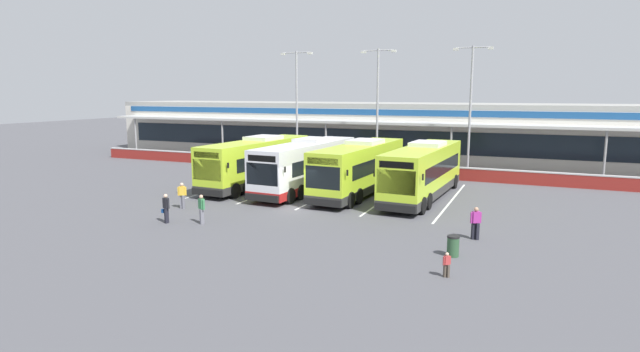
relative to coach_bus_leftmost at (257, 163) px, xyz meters
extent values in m
plane|color=#4C4C51|center=(6.29, -5.78, -1.79)|extent=(200.00, 200.00, 0.00)
cube|color=beige|center=(6.29, 21.22, 0.96)|extent=(70.00, 10.00, 5.50)
cube|color=#19232D|center=(6.29, 16.20, 0.51)|extent=(66.00, 0.08, 2.20)
cube|color=navy|center=(6.29, 16.19, 3.36)|extent=(68.00, 0.08, 0.60)
cube|color=beige|center=(6.29, 14.72, 2.41)|extent=(67.00, 3.00, 0.24)
cube|color=gray|center=(6.29, 21.22, 3.96)|extent=(70.00, 10.00, 0.50)
cylinder|color=#999999|center=(-24.71, 13.52, 0.31)|extent=(0.20, 0.20, 4.20)
cylinder|color=#999999|center=(-12.31, 13.52, 0.31)|extent=(0.20, 0.20, 4.20)
cylinder|color=#999999|center=(0.09, 13.52, 0.31)|extent=(0.20, 0.20, 4.20)
cylinder|color=#999999|center=(12.49, 13.52, 0.31)|extent=(0.20, 0.20, 4.20)
cylinder|color=#999999|center=(24.89, 13.52, 0.31)|extent=(0.20, 0.20, 4.20)
cube|color=maroon|center=(6.29, 8.72, -1.29)|extent=(60.00, 0.36, 1.00)
cube|color=#B2B2B2|center=(6.29, 8.72, -0.74)|extent=(60.00, 0.40, 0.10)
cube|color=#B7DB2D|center=(0.00, -0.04, 0.12)|extent=(3.19, 12.12, 3.19)
cube|color=#333333|center=(0.00, -0.04, -1.19)|extent=(3.21, 12.14, 0.56)
cube|color=black|center=(0.02, 0.36, 0.36)|extent=(3.09, 9.72, 0.96)
cube|color=black|center=(-0.32, -5.98, 0.26)|extent=(2.31, 0.22, 1.40)
cube|color=black|center=(-0.32, -5.99, 1.26)|extent=(2.05, 0.19, 0.40)
cube|color=silver|center=(0.05, 0.96, 1.85)|extent=(2.20, 2.91, 0.28)
cube|color=black|center=(-0.33, -6.09, -1.24)|extent=(2.46, 0.29, 0.44)
cube|color=black|center=(1.15, -5.71, 0.61)|extent=(0.09, 0.12, 0.36)
cube|color=black|center=(-1.75, -5.55, 0.61)|extent=(0.09, 0.12, 0.36)
cylinder|color=black|center=(1.44, 4.49, -1.27)|extent=(0.38, 1.06, 1.04)
cylinder|color=black|center=(-0.95, 4.62, -1.27)|extent=(0.38, 1.06, 1.04)
cylinder|color=black|center=(1.02, -3.30, -1.27)|extent=(0.38, 1.06, 1.04)
cylinder|color=black|center=(-1.37, -3.17, -1.27)|extent=(0.38, 1.06, 1.04)
cylinder|color=black|center=(0.95, -4.70, -1.27)|extent=(0.38, 1.06, 1.04)
cylinder|color=black|center=(-1.44, -4.57, -1.27)|extent=(0.38, 1.06, 1.04)
cube|color=silver|center=(4.25, -0.16, 0.12)|extent=(3.19, 12.12, 3.19)
cube|color=#AD1E1E|center=(4.25, -0.16, -1.19)|extent=(3.21, 12.14, 0.56)
cube|color=black|center=(4.27, 0.24, 0.36)|extent=(3.09, 9.72, 0.96)
cube|color=black|center=(3.93, -6.10, 0.26)|extent=(2.31, 0.22, 1.40)
cube|color=black|center=(3.93, -6.11, 1.26)|extent=(2.05, 0.19, 0.40)
cube|color=silver|center=(4.31, 0.84, 1.85)|extent=(2.20, 2.91, 0.28)
cube|color=black|center=(3.93, -6.21, -1.24)|extent=(2.46, 0.29, 0.44)
cube|color=black|center=(5.41, -5.83, 0.61)|extent=(0.09, 0.12, 0.36)
cube|color=black|center=(2.50, -5.67, 0.61)|extent=(0.09, 0.12, 0.36)
cylinder|color=black|center=(5.69, 4.37, -1.27)|extent=(0.38, 1.06, 1.04)
cylinder|color=black|center=(3.30, 4.50, -1.27)|extent=(0.38, 1.06, 1.04)
cylinder|color=black|center=(5.27, -3.41, -1.27)|extent=(0.38, 1.06, 1.04)
cylinder|color=black|center=(2.89, -3.29, -1.27)|extent=(0.38, 1.06, 1.04)
cylinder|color=black|center=(5.20, -4.81, -1.27)|extent=(0.38, 1.06, 1.04)
cylinder|color=black|center=(2.81, -4.69, -1.27)|extent=(0.38, 1.06, 1.04)
cube|color=#B7DB2D|center=(8.26, 0.16, 0.12)|extent=(3.19, 12.12, 3.19)
cube|color=#333333|center=(8.26, 0.16, -1.19)|extent=(3.21, 12.14, 0.56)
cube|color=black|center=(8.28, 0.56, 0.36)|extent=(3.09, 9.72, 0.96)
cube|color=black|center=(7.94, -5.78, 0.26)|extent=(2.31, 0.22, 1.40)
cube|color=black|center=(7.94, -5.79, 1.26)|extent=(2.05, 0.19, 0.40)
cube|color=silver|center=(8.31, 1.16, 1.85)|extent=(2.20, 2.91, 0.28)
cube|color=black|center=(7.93, -5.89, -1.24)|extent=(2.46, 0.29, 0.44)
cube|color=black|center=(9.41, -5.51, 0.61)|extent=(0.09, 0.12, 0.36)
cube|color=black|center=(6.51, -5.36, 0.61)|extent=(0.09, 0.12, 0.36)
cylinder|color=black|center=(9.70, 4.69, -1.27)|extent=(0.38, 1.06, 1.04)
cylinder|color=black|center=(7.31, 4.82, -1.27)|extent=(0.38, 1.06, 1.04)
cylinder|color=black|center=(9.28, -3.10, -1.27)|extent=(0.38, 1.06, 1.04)
cylinder|color=black|center=(6.89, -2.97, -1.27)|extent=(0.38, 1.06, 1.04)
cylinder|color=black|center=(9.21, -4.50, -1.27)|extent=(0.38, 1.06, 1.04)
cylinder|color=black|center=(6.82, -4.37, -1.27)|extent=(0.38, 1.06, 1.04)
cube|color=#B7DB2D|center=(12.72, 0.39, 0.12)|extent=(3.19, 12.12, 3.19)
cube|color=#333333|center=(12.72, 0.39, -1.19)|extent=(3.21, 12.14, 0.56)
cube|color=black|center=(12.74, 0.79, 0.36)|extent=(3.09, 9.72, 0.96)
cube|color=black|center=(12.40, -5.55, 0.26)|extent=(2.31, 0.22, 1.40)
cube|color=black|center=(12.40, -5.56, 1.26)|extent=(2.05, 0.19, 0.40)
cube|color=silver|center=(12.77, 1.39, 1.85)|extent=(2.20, 2.91, 0.28)
cube|color=black|center=(12.40, -5.66, -1.24)|extent=(2.46, 0.29, 0.44)
cube|color=black|center=(13.87, -5.28, 0.61)|extent=(0.09, 0.12, 0.36)
cube|color=black|center=(10.97, -5.13, 0.61)|extent=(0.09, 0.12, 0.36)
cylinder|color=black|center=(14.16, 4.92, -1.27)|extent=(0.38, 1.06, 1.04)
cylinder|color=black|center=(11.77, 5.04, -1.27)|extent=(0.38, 1.06, 1.04)
cylinder|color=black|center=(13.74, -2.87, -1.27)|extent=(0.38, 1.06, 1.04)
cylinder|color=black|center=(11.36, -2.74, -1.27)|extent=(0.38, 1.06, 1.04)
cylinder|color=black|center=(13.67, -4.27, -1.27)|extent=(0.38, 1.06, 1.04)
cylinder|color=black|center=(11.28, -4.14, -1.27)|extent=(0.38, 1.06, 1.04)
cube|color=silver|center=(-2.11, 0.22, -1.78)|extent=(0.14, 13.00, 0.01)
cube|color=silver|center=(2.09, 0.22, -1.78)|extent=(0.14, 13.00, 0.01)
cube|color=silver|center=(6.29, 0.22, -1.78)|extent=(0.14, 13.00, 0.01)
cube|color=silver|center=(10.49, 0.22, -1.78)|extent=(0.14, 13.00, 0.01)
cube|color=silver|center=(14.69, 0.22, -1.78)|extent=(0.14, 13.00, 0.01)
cube|color=black|center=(1.06, -11.75, -1.37)|extent=(0.19, 0.22, 0.84)
cube|color=black|center=(1.18, -11.91, -1.37)|extent=(0.19, 0.22, 0.84)
cube|color=black|center=(1.12, -11.83, -0.67)|extent=(0.39, 0.32, 0.56)
cube|color=black|center=(0.91, -11.76, -0.69)|extent=(0.12, 0.12, 0.54)
cube|color=black|center=(1.33, -11.90, -0.69)|extent=(0.12, 0.12, 0.54)
sphere|color=#DBB293|center=(1.12, -11.83, -0.28)|extent=(0.22, 0.22, 0.22)
cube|color=#194C9E|center=(0.85, -11.72, -1.16)|extent=(0.21, 0.30, 0.22)
cylinder|color=#194C9E|center=(0.85, -11.72, -0.98)|extent=(0.02, 0.02, 0.16)
cube|color=slate|center=(2.99, -11.14, -1.37)|extent=(0.20, 0.22, 0.84)
cube|color=slate|center=(3.09, -11.31, -1.37)|extent=(0.20, 0.22, 0.84)
cube|color=#387F4C|center=(3.04, -11.23, -0.67)|extent=(0.40, 0.34, 0.56)
cube|color=#387F4C|center=(2.84, -11.14, -0.69)|extent=(0.12, 0.13, 0.54)
cube|color=#387F4C|center=(3.24, -11.32, -0.69)|extent=(0.12, 0.13, 0.54)
sphere|color=tan|center=(3.04, -11.23, -0.28)|extent=(0.22, 0.22, 0.22)
cube|color=#4C4238|center=(16.68, -14.21, -1.53)|extent=(0.14, 0.14, 0.52)
cube|color=#4C4238|center=(16.80, -14.20, -1.53)|extent=(0.14, 0.14, 0.52)
cube|color=#B23838|center=(16.74, -14.21, -1.09)|extent=(0.25, 0.24, 0.35)
cube|color=#B23838|center=(16.64, -14.30, -1.11)|extent=(0.08, 0.08, 0.33)
cube|color=#B23838|center=(16.84, -14.11, -1.11)|extent=(0.08, 0.08, 0.33)
sphere|color=#DBB293|center=(16.74, -14.21, -0.85)|extent=(0.14, 0.14, 0.14)
cube|color=slate|center=(-0.43, -8.62, -1.37)|extent=(0.21, 0.23, 0.84)
cube|color=slate|center=(-0.23, -8.64, -1.37)|extent=(0.21, 0.23, 0.84)
cube|color=gold|center=(-0.33, -8.63, -0.67)|extent=(0.40, 0.36, 0.56)
cube|color=gold|center=(-0.52, -8.74, -0.69)|extent=(0.13, 0.13, 0.54)
cube|color=gold|center=(-0.14, -8.51, -0.69)|extent=(0.13, 0.13, 0.54)
sphere|color=#DBB293|center=(-0.33, -8.63, -0.28)|extent=(0.22, 0.22, 0.22)
cube|color=black|center=(17.07, -8.41, -1.37)|extent=(0.21, 0.23, 0.84)
cube|color=black|center=(17.26, -8.43, -1.37)|extent=(0.21, 0.23, 0.84)
cube|color=#A32D89|center=(17.16, -8.42, -0.67)|extent=(0.40, 0.36, 0.56)
cube|color=#A32D89|center=(16.98, -8.53, -0.69)|extent=(0.13, 0.13, 0.54)
cube|color=#A32D89|center=(17.35, -8.31, -0.69)|extent=(0.13, 0.13, 0.54)
sphere|color=tan|center=(17.16, -8.42, -0.28)|extent=(0.22, 0.22, 0.22)
cylinder|color=#9E9EA3|center=(-1.67, 10.49, 3.71)|extent=(0.20, 0.20, 11.00)
cylinder|color=#9E9EA3|center=(-1.67, 10.49, 9.06)|extent=(2.80, 0.10, 0.10)
cube|color=silver|center=(-3.07, 10.49, 8.96)|extent=(0.44, 0.28, 0.20)
cube|color=silver|center=(-0.27, 10.49, 8.96)|extent=(0.44, 0.28, 0.20)
cylinder|color=#9E9EA3|center=(6.16, 11.14, 3.71)|extent=(0.20, 0.20, 11.00)
cylinder|color=#9E9EA3|center=(6.16, 11.14, 9.06)|extent=(2.80, 0.10, 0.10)
cube|color=silver|center=(4.76, 11.14, 8.96)|extent=(0.44, 0.28, 0.20)
cube|color=silver|center=(7.56, 11.14, 8.96)|extent=(0.44, 0.28, 0.20)
cylinder|color=#9E9EA3|center=(14.29, 11.42, 3.71)|extent=(0.20, 0.20, 11.00)
cylinder|color=#9E9EA3|center=(14.29, 11.42, 9.06)|extent=(2.80, 0.10, 0.10)
cube|color=silver|center=(12.89, 11.42, 8.96)|extent=(0.44, 0.28, 0.20)
cube|color=silver|center=(15.69, 11.42, 8.96)|extent=(0.44, 0.28, 0.20)
cylinder|color=#2D5133|center=(16.57, -11.49, -1.36)|extent=(0.52, 0.52, 0.85)
cylinder|color=black|center=(16.57, -11.49, -0.90)|extent=(0.54, 0.54, 0.08)
camera|label=1|loc=(19.62, -33.35, 5.31)|focal=28.30mm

